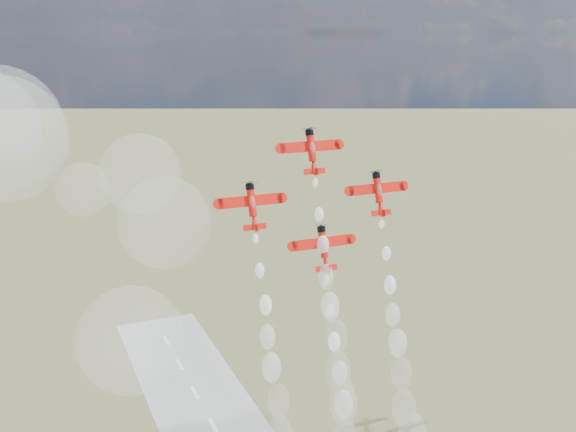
# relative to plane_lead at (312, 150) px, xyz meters

# --- Properties ---
(plane_lead) EXTENTS (12.21, 5.15, 8.46)m
(plane_lead) POSITION_rel_plane_lead_xyz_m (0.00, 0.00, 0.00)
(plane_lead) COLOR red
(plane_lead) RESTS_ON ground
(plane_left) EXTENTS (12.21, 5.15, 8.46)m
(plane_left) POSITION_rel_plane_lead_xyz_m (-13.10, -2.88, -8.70)
(plane_left) COLOR red
(plane_left) RESTS_ON ground
(plane_right) EXTENTS (12.21, 5.15, 8.46)m
(plane_right) POSITION_rel_plane_lead_xyz_m (13.10, -2.88, -8.70)
(plane_right) COLOR red
(plane_right) RESTS_ON ground
(plane_slot) EXTENTS (12.21, 5.15, 8.46)m
(plane_slot) POSITION_rel_plane_lead_xyz_m (0.00, -5.76, -17.40)
(plane_slot) COLOR red
(plane_slot) RESTS_ON ground
(smoke_trail_lead) EXTENTS (5.10, 16.18, 42.37)m
(smoke_trail_lead) POSITION_rel_plane_lead_xyz_m (-0.01, -12.38, -37.16)
(smoke_trail_lead) COLOR white
(smoke_trail_lead) RESTS_ON plane_lead
(smoke_trail_left) EXTENTS (5.17, 15.97, 41.77)m
(smoke_trail_left) POSITION_rel_plane_lead_xyz_m (-12.81, -15.13, -45.67)
(smoke_trail_left) COLOR white
(smoke_trail_left) RESTS_ON plane_left
(smoke_trail_right) EXTENTS (5.58, 16.57, 41.62)m
(smoke_trail_right) POSITION_rel_plane_lead_xyz_m (13.22, -15.37, -45.76)
(smoke_trail_right) COLOR white
(smoke_trail_right) RESTS_ON plane_right
(drifted_smoke_cloud) EXTENTS (65.86, 35.28, 59.01)m
(drifted_smoke_cloud) POSITION_rel_plane_lead_xyz_m (-53.64, 5.97, -4.80)
(drifted_smoke_cloud) COLOR white
(drifted_smoke_cloud) RESTS_ON ground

